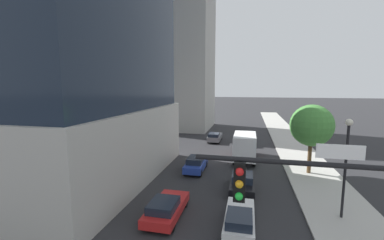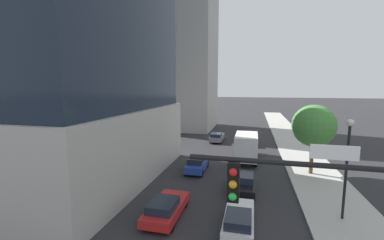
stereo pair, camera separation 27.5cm
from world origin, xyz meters
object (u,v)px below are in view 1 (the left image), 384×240
(car_gray, at_px, (215,137))
(box_truck, at_px, (245,145))
(traffic_light_pole, at_px, (340,228))
(car_black, at_px, (242,183))
(construction_building, at_px, (172,41))
(street_lamp, at_px, (346,155))
(car_blue, at_px, (196,164))
(car_silver, at_px, (246,139))
(car_white, at_px, (240,219))
(street_tree, at_px, (312,126))
(car_red, at_px, (166,208))

(car_gray, xyz_separation_m, box_truck, (4.71, -9.05, 1.05))
(traffic_light_pole, relative_size, car_black, 1.60)
(car_black, height_order, car_gray, car_black)
(traffic_light_pole, distance_m, box_truck, 22.49)
(construction_building, distance_m, street_lamp, 41.37)
(construction_building, relative_size, car_gray, 8.53)
(construction_building, distance_m, car_blue, 32.56)
(car_black, xyz_separation_m, car_silver, (-0.00, 17.04, 0.04))
(car_white, bearing_deg, car_gray, 101.22)
(street_lamp, xyz_separation_m, box_truck, (-6.34, 11.92, -2.49))
(street_lamp, distance_m, car_white, 7.78)
(traffic_light_pole, bearing_deg, street_lamp, 70.29)
(construction_building, bearing_deg, car_gray, -48.23)
(car_blue, relative_size, box_truck, 0.62)
(street_tree, bearing_deg, construction_building, 131.51)
(traffic_light_pole, xyz_separation_m, car_gray, (-7.40, 31.17, -4.17))
(street_lamp, distance_m, car_red, 11.85)
(street_tree, height_order, car_blue, street_tree)
(car_gray, distance_m, box_truck, 10.26)
(car_gray, bearing_deg, street_tree, -48.73)
(box_truck, bearing_deg, street_tree, -28.60)
(car_black, height_order, car_silver, car_silver)
(car_white, height_order, car_black, car_black)
(car_blue, height_order, car_silver, car_silver)
(street_tree, relative_size, car_black, 1.54)
(car_black, distance_m, car_silver, 17.04)
(car_white, distance_m, car_black, 5.75)
(street_tree, distance_m, car_gray, 17.04)
(traffic_light_pole, bearing_deg, box_truck, 96.93)
(car_blue, bearing_deg, traffic_light_pole, -66.62)
(street_lamp, bearing_deg, car_gray, 117.78)
(car_black, distance_m, box_truck, 8.99)
(box_truck, bearing_deg, construction_building, 126.15)
(car_black, distance_m, car_gray, 18.59)
(street_tree, bearing_deg, street_lamp, -89.09)
(car_gray, bearing_deg, car_black, -75.33)
(car_white, relative_size, car_red, 0.98)
(street_tree, bearing_deg, box_truck, 151.40)
(traffic_light_pole, height_order, box_truck, traffic_light_pole)
(traffic_light_pole, xyz_separation_m, car_red, (-7.40, 7.84, -4.21))
(construction_building, relative_size, car_black, 9.21)
(car_black, distance_m, car_red, 7.13)
(car_red, bearing_deg, car_gray, 90.00)
(car_white, bearing_deg, car_blue, 115.98)
(construction_building, height_order, car_gray, construction_building)
(car_black, height_order, box_truck, box_truck)
(street_lamp, distance_m, car_gray, 23.97)
(street_lamp, xyz_separation_m, street_tree, (-0.14, 8.53, 0.53))
(traffic_light_pole, bearing_deg, construction_building, 112.62)
(street_lamp, height_order, car_red, street_lamp)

